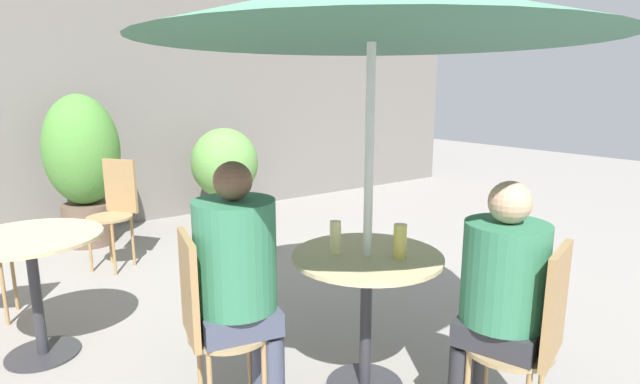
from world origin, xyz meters
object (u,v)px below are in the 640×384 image
object	(u,v)px
bistro_chair_2	(116,204)
seated_person_0	(240,273)
potted_plant_0	(83,161)
potted_plant_1	(225,167)
bistro_chair_1	(532,332)
beer_glass_1	(400,241)
beer_glass_0	(335,237)
umbrella	(372,10)
cafe_table_far	(32,264)
cafe_table_near	(367,287)
seated_person_1	(499,291)
bistro_chair_0	(209,315)

from	to	relation	value
bistro_chair_2	seated_person_0	world-z (taller)	seated_person_0
potted_plant_0	potted_plant_1	xyz separation A→B (m)	(1.45, -0.11, -0.18)
bistro_chair_1	beer_glass_1	world-z (taller)	bistro_chair_1
beer_glass_0	umbrella	world-z (taller)	umbrella
beer_glass_1	cafe_table_far	bearing A→B (deg)	133.60
cafe_table_near	potted_plant_0	distance (m)	3.56
bistro_chair_2	seated_person_0	size ratio (longest dim) A/B	0.75
bistro_chair_1	umbrella	xyz separation A→B (m)	(-0.24, 0.76, 1.33)
cafe_table_far	seated_person_0	size ratio (longest dim) A/B	0.62
seated_person_0	seated_person_1	bearing A→B (deg)	-119.98
seated_person_0	potted_plant_1	xyz separation A→B (m)	(1.47, 3.25, -0.08)
beer_glass_0	bistro_chair_1	bearing A→B (deg)	-68.03
beer_glass_0	umbrella	bearing A→B (deg)	-46.69
beer_glass_1	umbrella	distance (m)	1.08
bistro_chair_0	umbrella	bearing A→B (deg)	-90.00
seated_person_1	cafe_table_near	bearing A→B (deg)	-90.00
bistro_chair_2	umbrella	xyz separation A→B (m)	(0.54, -2.66, 1.33)
seated_person_0	potted_plant_1	size ratio (longest dim) A/B	1.13
bistro_chair_0	bistro_chair_2	bearing A→B (deg)	6.90
cafe_table_far	umbrella	bearing A→B (deg)	-45.67
bistro_chair_0	potted_plant_0	bearing A→B (deg)	9.49
seated_person_1	potted_plant_1	bearing A→B (deg)	-116.80
cafe_table_far	potted_plant_1	xyz separation A→B (m)	(2.16, 2.03, 0.09)
bistro_chair_1	potted_plant_0	distance (m)	4.35
bistro_chair_0	seated_person_0	distance (m)	0.23
seated_person_0	cafe_table_far	bearing A→B (deg)	41.78
cafe_table_near	beer_glass_1	distance (m)	0.30
bistro_chair_2	cafe_table_near	bearing A→B (deg)	-24.66
bistro_chair_0	umbrella	distance (m)	1.55
cafe_table_far	potted_plant_0	bearing A→B (deg)	71.69
cafe_table_near	potted_plant_1	xyz separation A→B (m)	(0.84, 3.39, 0.09)
bistro_chair_1	seated_person_0	xyz separation A→B (m)	(-0.88, 0.90, 0.18)
potted_plant_0	cafe_table_near	bearing A→B (deg)	-79.98
beer_glass_0	bistro_chair_2	bearing A→B (deg)	99.70
seated_person_0	umbrella	bearing A→B (deg)	-90.00
bistro_chair_1	beer_glass_0	distance (m)	0.98
cafe_table_far	bistro_chair_2	bearing A→B (deg)	59.01
bistro_chair_1	potted_plant_0	xyz separation A→B (m)	(-0.86, 4.25, 0.27)
umbrella	potted_plant_1	bearing A→B (deg)	76.14
bistro_chair_2	beer_glass_1	bearing A→B (deg)	-23.37
bistro_chair_1	beer_glass_0	size ratio (longest dim) A/B	5.72
bistro_chair_0	seated_person_0	bearing A→B (deg)	-90.00
seated_person_1	umbrella	size ratio (longest dim) A/B	0.55
bistro_chair_2	seated_person_1	bearing A→B (deg)	-23.47
cafe_table_near	bistro_chair_0	size ratio (longest dim) A/B	0.81
seated_person_0	umbrella	size ratio (longest dim) A/B	0.58
beer_glass_1	bistro_chair_1	bearing A→B (deg)	-76.52
beer_glass_1	seated_person_0	bearing A→B (deg)	159.65
bistro_chair_0	beer_glass_1	world-z (taller)	bistro_chair_0
bistro_chair_1	cafe_table_far	bearing A→B (deg)	-71.19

